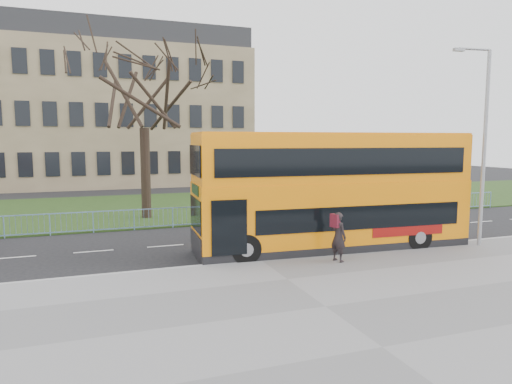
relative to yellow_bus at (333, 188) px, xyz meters
The scene contains 10 objects.
ground 4.53m from the yellow_bus, behind, with size 120.00×120.00×0.00m, color black.
pavement 7.67m from the yellow_bus, 120.40° to the right, with size 80.00×10.50×0.12m, color slate.
kerb 4.58m from the yellow_bus, 164.20° to the right, with size 80.00×0.20×0.14m, color #959597.
grass_verge 15.48m from the yellow_bus, 103.87° to the left, with size 80.00×15.40×0.08m, color #1F3312.
guard_railing 8.27m from the yellow_bus, 117.21° to the left, with size 40.00×0.12×1.10m, color #6F99C5, non-canonical shape.
bare_tree 13.00m from the yellow_bus, 122.34° to the left, with size 8.81×8.81×12.59m, color black, non-canonical shape.
civic_building 36.82m from the yellow_bus, 103.70° to the left, with size 30.00×15.00×14.00m, color #7C6B4E.
yellow_bus is the anchor object (origin of this frame).
pedestrian 2.86m from the yellow_bus, 113.80° to the right, with size 0.68×0.45×1.87m, color black.
street_lamp 6.68m from the yellow_bus, 17.03° to the right, with size 1.76×0.40×8.32m.
Camera 1 is at (-5.84, -17.48, 4.65)m, focal length 32.00 mm.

